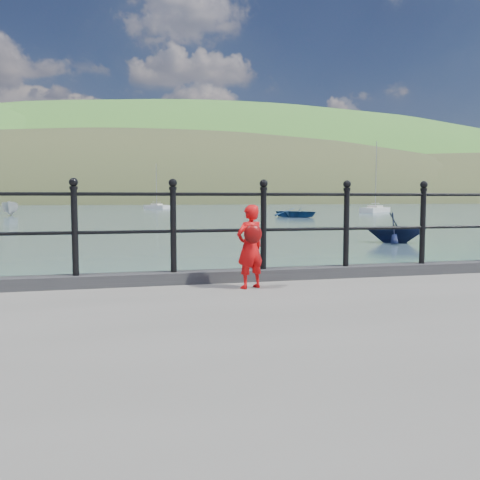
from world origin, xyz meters
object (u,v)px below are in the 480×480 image
object	(u,v)px
launch_white	(11,208)
sailboat_deep	(157,207)
child	(250,246)
launch_blue	(297,213)
railing	(219,219)
sailboat_far	(375,210)
launch_navy	(395,228)

from	to	relation	value
launch_white	sailboat_deep	size ratio (longest dim) A/B	0.51
child	sailboat_deep	distance (m)	94.09
child	launch_blue	xyz separation A→B (m)	(17.57, 45.88, -1.00)
railing	sailboat_far	bearing A→B (deg)	59.61
sailboat_deep	sailboat_far	bearing A→B (deg)	8.97
launch_blue	sailboat_deep	distance (m)	49.28
railing	launch_navy	bearing A→B (deg)	52.30
launch_navy	sailboat_deep	world-z (taller)	sailboat_deep
launch_blue	child	bearing A→B (deg)	-141.29
railing	launch_blue	distance (m)	48.71
child	launch_blue	world-z (taller)	child
sailboat_deep	sailboat_far	size ratio (longest dim) A/B	0.85
child	sailboat_far	bearing A→B (deg)	-141.25
child	launch_blue	size ratio (longest dim) A/B	0.20
railing	child	world-z (taller)	railing
launch_white	sailboat_far	xyz separation A→B (m)	(48.98, 3.18, -0.53)
railing	sailboat_far	size ratio (longest dim) A/B	1.72
child	sailboat_deep	bearing A→B (deg)	-115.16
launch_white	child	bearing A→B (deg)	-81.65
launch_blue	launch_white	size ratio (longest dim) A/B	1.11
child	launch_navy	bearing A→B (deg)	-147.30
child	launch_white	bearing A→B (deg)	-98.31
railing	launch_navy	world-z (taller)	railing
child	railing	bearing A→B (deg)	-86.13
launch_navy	sailboat_deep	xyz separation A→B (m)	(-4.75, 78.57, -0.37)
launch_white	sailboat_far	world-z (taller)	sailboat_far
launch_white	sailboat_far	distance (m)	49.09
railing	launch_white	bearing A→B (deg)	102.84
child	sailboat_far	xyz separation A→B (m)	(35.53, 61.60, -1.18)
railing	child	bearing A→B (deg)	-64.85
launch_navy	sailboat_far	size ratio (longest dim) A/B	0.26
child	launch_white	xyz separation A→B (m)	(-13.45, 58.42, -0.65)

